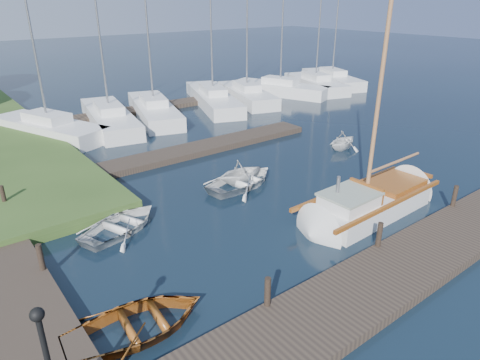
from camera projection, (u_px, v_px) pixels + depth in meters
ground at (240, 209)px, 16.06m from camera, size 160.00×160.00×0.00m
near_dock at (374, 284)px, 11.64m from camera, size 18.00×2.20×0.30m
far_dock at (193, 150)px, 21.86m from camera, size 14.00×1.60×0.30m
pontoon at (216, 98)px, 33.26m from camera, size 30.00×1.60×0.30m
mooring_post_1 at (268, 292)px, 10.46m from camera, size 0.16×0.16×0.80m
mooring_post_2 at (379, 234)px, 12.99m from camera, size 0.16×0.16×0.80m
mooring_post_3 at (455, 196)px, 15.51m from camera, size 0.16×0.16×0.80m
mooring_post_4 at (41, 257)px, 11.86m from camera, size 0.16×0.16×0.80m
mooring_post_5 at (3, 196)px, 15.50m from camera, size 0.16×0.16×0.80m
lamp_post at (45, 350)px, 7.20m from camera, size 0.24×0.24×2.44m
sailboat at (371, 204)px, 15.72m from camera, size 7.20×2.16×9.83m
dinghy at (137, 320)px, 10.04m from camera, size 3.55×2.68×0.69m
tender_a at (121, 222)px, 14.49m from camera, size 3.67×3.16×0.64m
tender_b at (241, 170)px, 18.17m from camera, size 2.22×1.93×1.14m
tender_c at (242, 178)px, 17.94m from camera, size 3.75×2.94×0.71m
tender_d at (343, 139)px, 22.27m from camera, size 2.31×2.07×1.09m
marina_boat_0 at (49, 127)px, 24.20m from camera, size 4.87×8.00×9.95m
marina_boat_1 at (110, 116)px, 26.39m from camera, size 3.86×9.02×11.30m
marina_boat_2 at (154, 109)px, 28.25m from camera, size 4.56×8.87×10.36m
marina_boat_3 at (213, 97)px, 31.44m from camera, size 5.55×9.92×12.98m
marina_boat_4 at (247, 94)px, 32.60m from camera, size 4.45×8.08×10.80m
marina_boat_5 at (280, 88)px, 34.71m from camera, size 4.94×8.21×11.00m
marina_boat_6 at (315, 83)px, 36.71m from camera, size 4.38×7.99×10.36m
marina_boat_7 at (332, 78)px, 38.86m from camera, size 4.92×8.43×12.16m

